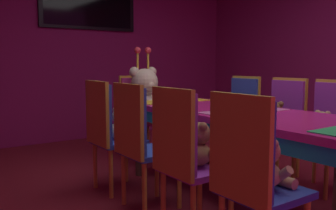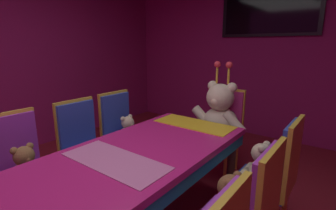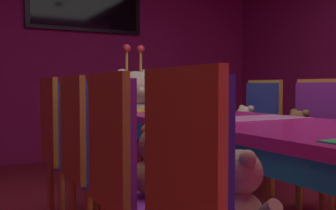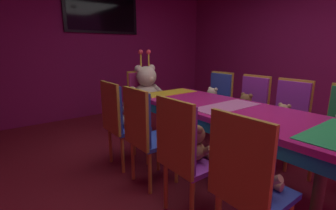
{
  "view_description": "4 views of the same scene",
  "coord_description": "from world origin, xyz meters",
  "px_view_note": "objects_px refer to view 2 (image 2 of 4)",
  "views": [
    {
      "loc": [
        -2.26,
        -2.11,
        1.14
      ],
      "look_at": [
        0.01,
        1.1,
        0.69
      ],
      "focal_mm": 39.79,
      "sensor_mm": 36.0,
      "label": 1
    },
    {
      "loc": [
        1.21,
        -1.0,
        1.49
      ],
      "look_at": [
        -0.19,
        0.83,
        0.94
      ],
      "focal_mm": 26.71,
      "sensor_mm": 36.0,
      "label": 2
    },
    {
      "loc": [
        -1.46,
        -1.77,
        0.93
      ],
      "look_at": [
        0.09,
        1.1,
        0.77
      ],
      "focal_mm": 41.85,
      "sensor_mm": 36.0,
      "label": 3
    },
    {
      "loc": [
        -1.96,
        -1.55,
        1.33
      ],
      "look_at": [
        -0.2,
        0.75,
        0.65
      ],
      "focal_mm": 25.52,
      "sensor_mm": 36.0,
      "label": 4
    }
  ],
  "objects_px": {
    "banquet_table": "(115,173)",
    "throne_chair": "(225,121)",
    "teddy_left_1": "(26,167)",
    "chair_right_2": "(253,209)",
    "teddy_right_3": "(260,164)",
    "wall_tv": "(269,7)",
    "chair_left_1": "(17,161)",
    "chair_right_3": "(280,169)",
    "chair_left_2": "(81,140)",
    "king_teddy_bear": "(219,113)",
    "chair_left_3": "(119,126)",
    "teddy_left_3": "(128,130)",
    "teddy_right_2": "(229,201)"
  },
  "relations": [
    {
      "from": "banquet_table",
      "to": "throne_chair",
      "type": "bearing_deg",
      "value": 90.0
    },
    {
      "from": "teddy_left_1",
      "to": "throne_chair",
      "type": "distance_m",
      "value": 2.12
    },
    {
      "from": "chair_right_2",
      "to": "teddy_right_3",
      "type": "bearing_deg",
      "value": -75.86
    },
    {
      "from": "throne_chair",
      "to": "wall_tv",
      "type": "distance_m",
      "value": 2.01
    },
    {
      "from": "chair_left_1",
      "to": "chair_right_3",
      "type": "bearing_deg",
      "value": 33.53
    },
    {
      "from": "chair_left_2",
      "to": "teddy_right_3",
      "type": "distance_m",
      "value": 1.64
    },
    {
      "from": "teddy_left_1",
      "to": "chair_right_3",
      "type": "distance_m",
      "value": 1.92
    },
    {
      "from": "wall_tv",
      "to": "throne_chair",
      "type": "bearing_deg",
      "value": -90.0
    },
    {
      "from": "chair_left_1",
      "to": "king_teddy_bear",
      "type": "xyz_separation_m",
      "value": [
        0.85,
        1.83,
        0.14
      ]
    },
    {
      "from": "throne_chair",
      "to": "king_teddy_bear",
      "type": "xyz_separation_m",
      "value": [
        0.0,
        -0.17,
        0.14
      ]
    },
    {
      "from": "chair_left_3",
      "to": "teddy_right_3",
      "type": "xyz_separation_m",
      "value": [
        1.56,
        0.04,
        -0.01
      ]
    },
    {
      "from": "chair_left_3",
      "to": "teddy_left_3",
      "type": "xyz_separation_m",
      "value": [
        0.14,
        0.0,
        -0.02
      ]
    },
    {
      "from": "teddy_left_1",
      "to": "chair_right_3",
      "type": "bearing_deg",
      "value": 35.93
    },
    {
      "from": "throne_chair",
      "to": "wall_tv",
      "type": "bearing_deg",
      "value": 180.0
    },
    {
      "from": "chair_right_2",
      "to": "king_teddy_bear",
      "type": "bearing_deg",
      "value": -56.82
    },
    {
      "from": "chair_left_2",
      "to": "wall_tv",
      "type": "bearing_deg",
      "value": 73.26
    },
    {
      "from": "chair_left_3",
      "to": "wall_tv",
      "type": "bearing_deg",
      "value": 69.41
    },
    {
      "from": "teddy_left_1",
      "to": "chair_right_3",
      "type": "xyz_separation_m",
      "value": [
        1.55,
        1.12,
        0.01
      ]
    },
    {
      "from": "throne_chair",
      "to": "banquet_table",
      "type": "bearing_deg",
      "value": -0.0
    },
    {
      "from": "chair_left_2",
      "to": "king_teddy_bear",
      "type": "relative_size",
      "value": 1.15
    },
    {
      "from": "throne_chair",
      "to": "king_teddy_bear",
      "type": "relative_size",
      "value": 1.15
    },
    {
      "from": "king_teddy_bear",
      "to": "chair_left_3",
      "type": "bearing_deg",
      "value": -49.17
    },
    {
      "from": "banquet_table",
      "to": "chair_left_1",
      "type": "xyz_separation_m",
      "value": [
        -0.85,
        -0.27,
        -0.06
      ]
    },
    {
      "from": "wall_tv",
      "to": "chair_left_3",
      "type": "bearing_deg",
      "value": -110.59
    },
    {
      "from": "chair_left_1",
      "to": "chair_left_3",
      "type": "distance_m",
      "value": 1.08
    },
    {
      "from": "teddy_left_1",
      "to": "chair_right_2",
      "type": "relative_size",
      "value": 0.32
    },
    {
      "from": "teddy_left_1",
      "to": "chair_right_2",
      "type": "height_order",
      "value": "chair_right_2"
    },
    {
      "from": "wall_tv",
      "to": "banquet_table",
      "type": "bearing_deg",
      "value": -90.0
    },
    {
      "from": "teddy_left_1",
      "to": "chair_left_1",
      "type": "bearing_deg",
      "value": 180.0
    },
    {
      "from": "wall_tv",
      "to": "chair_left_1",
      "type": "bearing_deg",
      "value": -104.15
    },
    {
      "from": "chair_left_1",
      "to": "teddy_left_1",
      "type": "distance_m",
      "value": 0.15
    },
    {
      "from": "chair_right_3",
      "to": "king_teddy_bear",
      "type": "relative_size",
      "value": 1.15
    },
    {
      "from": "chair_right_3",
      "to": "chair_right_2",
      "type": "bearing_deg",
      "value": 90.28
    },
    {
      "from": "teddy_left_3",
      "to": "chair_right_3",
      "type": "distance_m",
      "value": 1.56
    },
    {
      "from": "chair_left_2",
      "to": "teddy_left_3",
      "type": "distance_m",
      "value": 0.52
    },
    {
      "from": "chair_left_1",
      "to": "chair_left_2",
      "type": "height_order",
      "value": "same"
    },
    {
      "from": "teddy_left_3",
      "to": "teddy_right_3",
      "type": "relative_size",
      "value": 0.92
    },
    {
      "from": "banquet_table",
      "to": "wall_tv",
      "type": "distance_m",
      "value": 3.41
    },
    {
      "from": "teddy_left_3",
      "to": "throne_chair",
      "type": "distance_m",
      "value": 1.16
    },
    {
      "from": "chair_right_2",
      "to": "teddy_right_3",
      "type": "height_order",
      "value": "chair_right_2"
    },
    {
      "from": "chair_left_3",
      "to": "teddy_right_3",
      "type": "distance_m",
      "value": 1.56
    },
    {
      "from": "chair_right_3",
      "to": "throne_chair",
      "type": "xyz_separation_m",
      "value": [
        -0.84,
        0.87,
        0.0
      ]
    },
    {
      "from": "chair_right_2",
      "to": "throne_chair",
      "type": "relative_size",
      "value": 1.0
    },
    {
      "from": "banquet_table",
      "to": "teddy_left_3",
      "type": "height_order",
      "value": "banquet_table"
    },
    {
      "from": "banquet_table",
      "to": "king_teddy_bear",
      "type": "relative_size",
      "value": 2.75
    },
    {
      "from": "throne_chair",
      "to": "teddy_left_1",
      "type": "bearing_deg",
      "value": -19.5
    },
    {
      "from": "banquet_table",
      "to": "throne_chair",
      "type": "height_order",
      "value": "throne_chair"
    },
    {
      "from": "chair_left_2",
      "to": "chair_left_1",
      "type": "bearing_deg",
      "value": -90.88
    },
    {
      "from": "chair_right_2",
      "to": "teddy_right_2",
      "type": "bearing_deg",
      "value": 0.0
    },
    {
      "from": "teddy_left_3",
      "to": "teddy_right_2",
      "type": "bearing_deg",
      "value": -21.13
    }
  ]
}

